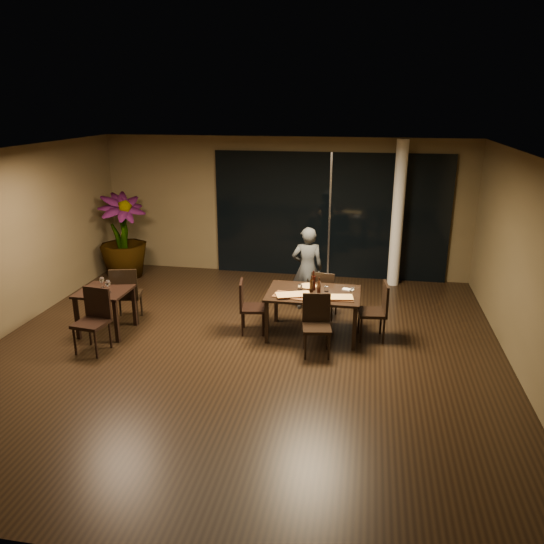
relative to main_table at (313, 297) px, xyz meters
The scene contains 32 objects.
ground 1.45m from the main_table, 141.34° to the right, with size 8.00×8.00×0.00m, color black.
wall_back 3.50m from the main_table, 107.10° to the left, with size 8.00×0.10×3.00m, color brown.
wall_front 5.02m from the main_table, 101.65° to the right, with size 8.00×0.10×3.00m, color brown.
wall_right 3.26m from the main_table, 14.70° to the right, with size 0.10×8.00×3.00m, color brown.
ceiling 2.67m from the main_table, 141.34° to the right, with size 8.00×8.00×0.04m, color white.
window_panel 3.23m from the main_table, 90.00° to the left, with size 5.00×0.06×2.70m, color black.
column 3.28m from the main_table, 63.84° to the left, with size 0.24×0.24×3.00m, color silver.
main_table is the anchor object (origin of this frame).
side_table 3.44m from the main_table, behind, with size 0.80×0.80×0.75m.
chair_main_far 0.77m from the main_table, 81.06° to the left, with size 0.47×0.47×0.88m.
chair_main_near 0.65m from the main_table, 79.14° to the right, with size 0.49×0.49×0.92m.
chair_main_left 1.09m from the main_table, behind, with size 0.48×0.48×0.90m.
chair_main_right 1.05m from the main_table, ahead, with size 0.49×0.49×0.95m.
chair_side_far 3.25m from the main_table, behind, with size 0.56×0.56×1.01m.
chair_side_near 3.46m from the main_table, 160.85° to the right, with size 0.51×0.51×0.99m.
diner 1.19m from the main_table, 101.66° to the left, with size 0.53×0.35×1.56m, color #2F3234.
potted_plant 4.99m from the main_table, 152.07° to the left, with size 1.00×1.00×1.83m, color #26511B.
pizza_board_left 0.39m from the main_table, 141.61° to the right, with size 0.63×0.31×0.01m, color #4E2D19.
pizza_board_right 0.45m from the main_table, 31.24° to the right, with size 0.55×0.27×0.01m, color #462916.
oblong_pizza_left 0.39m from the main_table, 141.61° to the right, with size 0.53×0.24×0.02m, color maroon, non-canonical shape.
oblong_pizza_right 0.45m from the main_table, 31.24° to the right, with size 0.51×0.23×0.02m, color maroon, non-canonical shape.
round_pizza 0.30m from the main_table, 114.30° to the left, with size 0.28×0.28×0.01m, color #BA3914.
bottle_a 0.22m from the main_table, 160.10° to the left, with size 0.06×0.06×0.28m, color black, non-canonical shape.
bottle_b 0.22m from the main_table, ahead, with size 0.06×0.06×0.26m, color black, non-canonical shape.
bottle_c 0.27m from the main_table, 98.75° to the left, with size 0.07×0.07×0.33m, color black, non-canonical shape.
tumbler_left 0.28m from the main_table, 157.61° to the left, with size 0.07×0.07×0.08m, color white.
tumbler_right 0.25m from the main_table, 24.41° to the left, with size 0.07×0.07×0.09m, color white.
napkin_near 0.54m from the main_table, 11.84° to the right, with size 0.18×0.10×0.01m, color white.
napkin_far 0.59m from the main_table, 21.85° to the left, with size 0.18×0.10×0.01m, color white.
wine_glass_a 3.51m from the main_table, behind, with size 0.08×0.08×0.18m, color white, non-canonical shape.
wine_glass_b 3.33m from the main_table, 169.76° to the right, with size 0.09×0.09×0.20m, color white, non-canonical shape.
side_napkin 3.39m from the main_table, 167.93° to the right, with size 0.18×0.11×0.01m, color silver.
Camera 1 is at (1.79, -7.26, 3.72)m, focal length 35.00 mm.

